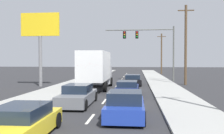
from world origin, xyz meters
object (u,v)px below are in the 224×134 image
car_black (133,80)px  box_truck (96,68)px  traffic_signal_mast (145,40)px  car_yellow (21,123)px  utility_pole_far (161,53)px  car_navy (127,88)px  roadside_billboard (40,34)px  car_gray (78,96)px  utility_pole_mid (186,44)px  car_blue (125,106)px

car_black → box_truck: bearing=-126.9°
box_truck → traffic_signal_mast: size_ratio=0.83×
car_yellow → utility_pole_far: (9.09, 41.75, 3.67)m
car_navy → car_black: bearing=87.9°
car_yellow → traffic_signal_mast: bearing=77.8°
roadside_billboard → utility_pole_far: bearing=58.4°
car_yellow → car_gray: bearing=86.2°
car_yellow → car_black: 19.82m
utility_pole_far → utility_pole_mid: bearing=-88.6°
car_black → car_blue: size_ratio=1.05×
car_gray → utility_pole_far: (8.64, 35.13, 3.65)m
car_gray → box_truck: bearing=91.7°
car_yellow → car_blue: size_ratio=1.04×
car_gray → utility_pole_mid: bearing=55.6°
car_yellow → utility_pole_mid: size_ratio=0.46×
car_navy → box_truck: bearing=132.1°
car_gray → utility_pole_mid: (9.17, 13.38, 4.07)m
car_yellow → car_black: (3.65, 19.48, -0.02)m
utility_pole_far → car_blue: bearing=-98.2°
box_truck → car_gray: box_truck is taller
utility_pole_mid → utility_pole_far: size_ratio=1.10×
car_yellow → utility_pole_far: size_ratio=0.51×
car_gray → roadside_billboard: 13.27m
car_gray → car_navy: car_gray is taller
car_black → traffic_signal_mast: bearing=71.1°
traffic_signal_mast → roadside_billboard: roadside_billboard is taller
car_black → traffic_signal_mast: traffic_signal_mast is taller
box_truck → traffic_signal_mast: 11.04m
box_truck → utility_pole_far: bearing=71.7°
car_gray → traffic_signal_mast: bearing=74.7°
car_yellow → traffic_signal_mast: traffic_signal_mast is taller
car_yellow → car_blue: 4.99m
car_yellow → traffic_signal_mast: size_ratio=0.46×
car_black → car_gray: bearing=-104.0°
car_black → utility_pole_far: (5.43, 22.27, 3.69)m
car_black → utility_pole_far: 23.22m
car_black → car_blue: (-0.09, -15.98, 0.06)m
car_navy → car_blue: bearing=-88.6°
car_black → traffic_signal_mast: 6.94m
car_gray → traffic_signal_mast: traffic_signal_mast is taller
traffic_signal_mast → car_yellow: bearing=-102.2°
car_blue → utility_pole_far: bearing=81.8°
car_gray → car_navy: 5.57m
car_gray → utility_pole_far: 36.36m
box_truck → car_black: (3.46, 4.61, -1.52)m
car_black → traffic_signal_mast: size_ratio=0.47×
traffic_signal_mast → utility_pole_mid: (4.38, -4.09, -0.85)m
traffic_signal_mast → utility_pole_far: utility_pole_far is taller
box_truck → roadside_billboard: (-6.40, 2.06, 3.58)m
car_gray → car_yellow: size_ratio=1.05×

